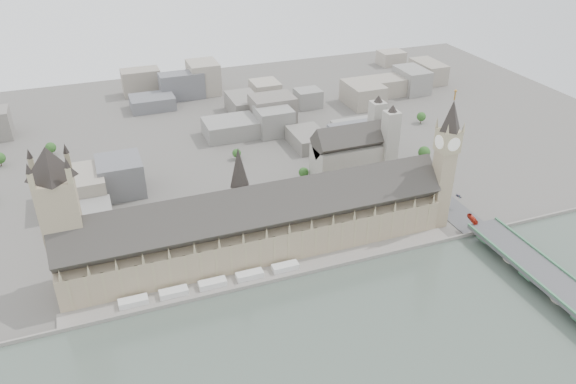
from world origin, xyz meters
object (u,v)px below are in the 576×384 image
object	(u,v)px
palace_of_westminster	(258,226)
westminster_abbey	(354,154)
elizabeth_tower	(446,156)
car_approach	(459,196)
red_bus_north	(472,219)
victoria_tower	(61,214)
westminster_bridge	(553,287)

from	to	relation	value
palace_of_westminster	westminster_abbey	distance (m)	134.09
elizabeth_tower	westminster_abbey	size ratio (longest dim) A/B	1.58
elizabeth_tower	car_approach	bearing A→B (deg)	25.57
elizabeth_tower	red_bus_north	distance (m)	53.04
palace_of_westminster	victoria_tower	distance (m)	126.41
westminster_abbey	red_bus_north	size ratio (longest dim) A/B	5.73
elizabeth_tower	car_approach	world-z (taller)	elizabeth_tower
westminster_bridge	elizabeth_tower	bearing A→B (deg)	104.11
victoria_tower	westminster_abbey	size ratio (longest dim) A/B	1.47
victoria_tower	westminster_abbey	bearing A→B (deg)	16.50
westminster_bridge	red_bus_north	distance (m)	77.05
westminster_bridge	red_bus_north	bearing A→B (deg)	94.59
red_bus_north	car_approach	world-z (taller)	red_bus_north
victoria_tower	westminster_abbey	xyz separation A→B (m)	(232.92, 69.00, -30.12)
victoria_tower	westminster_bridge	size ratio (longest dim) A/B	0.31
victoria_tower	westminster_abbey	distance (m)	244.79
palace_of_westminster	victoria_tower	bearing A→B (deg)	177.04
elizabeth_tower	victoria_tower	distance (m)	260.64
westminster_abbey	red_bus_north	bearing A→B (deg)	-67.03
elizabeth_tower	victoria_tower	xyz separation A→B (m)	(-260.00, 18.00, -2.88)
westminster_bridge	car_approach	bearing A→B (deg)	87.09
elizabeth_tower	car_approach	size ratio (longest dim) A/B	20.57
elizabeth_tower	westminster_bridge	world-z (taller)	elizabeth_tower
westminster_abbey	palace_of_westminster	bearing A→B (deg)	-145.83
elizabeth_tower	victoria_tower	world-z (taller)	elizabeth_tower
westminster_abbey	car_approach	size ratio (longest dim) A/B	13.01
palace_of_westminster	westminster_abbey	world-z (taller)	westminster_abbey
westminster_bridge	palace_of_westminster	bearing A→B (deg)	146.51
red_bus_north	car_approach	xyz separation A→B (m)	(11.72, 33.15, -0.89)
victoria_tower	westminster_bridge	world-z (taller)	victoria_tower
victoria_tower	red_bus_north	distance (m)	283.64
elizabeth_tower	victoria_tower	size ratio (longest dim) A/B	1.07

